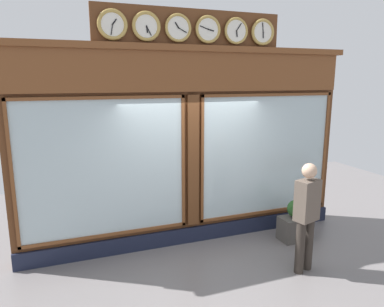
{
  "coord_description": "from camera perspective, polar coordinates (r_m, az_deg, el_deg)",
  "views": [
    {
      "loc": [
        2.12,
        5.66,
        2.88
      ],
      "look_at": [
        0.0,
        0.0,
        1.62
      ],
      "focal_mm": 33.53,
      "sensor_mm": 36.0,
      "label": 1
    }
  ],
  "objects": [
    {
      "name": "pedestrian",
      "position": [
        5.65,
        17.75,
        -9.02
      ],
      "size": [
        0.41,
        0.31,
        1.69
      ],
      "color": "#312A24",
      "rests_on": "ground_plane"
    },
    {
      "name": "planter_box",
      "position": [
        6.92,
        16.05,
        -11.37
      ],
      "size": [
        0.56,
        0.36,
        0.43
      ],
      "primitive_type": "cube",
      "color": "#4C4742",
      "rests_on": "ground_plane"
    },
    {
      "name": "shop_facade",
      "position": [
        6.25,
        -0.4,
        1.48
      ],
      "size": [
        5.98,
        0.42,
        3.98
      ],
      "color": "#5B3319",
      "rests_on": "ground_plane"
    },
    {
      "name": "planter_shrub",
      "position": [
        6.78,
        16.23,
        -8.44
      ],
      "size": [
        0.32,
        0.32,
        0.32
      ],
      "primitive_type": "sphere",
      "color": "#285623",
      "rests_on": "planter_box"
    }
  ]
}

